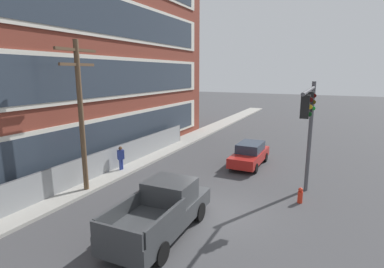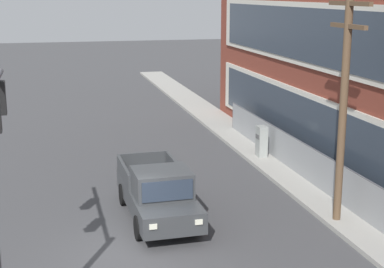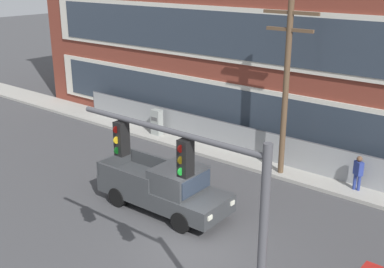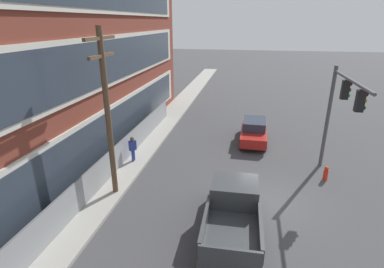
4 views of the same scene
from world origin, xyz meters
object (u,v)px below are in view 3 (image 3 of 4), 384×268
(utility_pole_near_corner, at_px, (286,83))
(pedestrian_near_cabinet, at_px, (358,172))
(traffic_signal_mast, at_px, (202,196))
(electrical_cabinet, at_px, (157,124))
(pickup_truck_dark_grey, at_px, (166,188))

(utility_pole_near_corner, bearing_deg, pedestrian_near_cabinet, 6.54)
(traffic_signal_mast, bearing_deg, electrical_cabinet, 137.01)
(utility_pole_near_corner, bearing_deg, traffic_signal_mast, -71.15)
(utility_pole_near_corner, bearing_deg, electrical_cabinet, 177.86)
(traffic_signal_mast, relative_size, pedestrian_near_cabinet, 3.45)
(utility_pole_near_corner, height_order, pedestrian_near_cabinet, utility_pole_near_corner)
(pickup_truck_dark_grey, distance_m, pedestrian_near_cabinet, 8.15)
(pickup_truck_dark_grey, bearing_deg, pedestrian_near_cabinet, 49.81)
(electrical_cabinet, bearing_deg, traffic_signal_mast, -42.99)
(pickup_truck_dark_grey, bearing_deg, utility_pole_near_corner, 72.48)
(electrical_cabinet, distance_m, pedestrian_near_cabinet, 11.48)
(pickup_truck_dark_grey, bearing_deg, electrical_cabinet, 135.37)
(utility_pole_near_corner, distance_m, electrical_cabinet, 8.83)
(traffic_signal_mast, distance_m, pickup_truck_dark_grey, 7.91)
(pedestrian_near_cabinet, bearing_deg, electrical_cabinet, -179.55)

